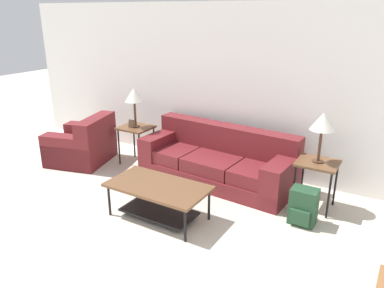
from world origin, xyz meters
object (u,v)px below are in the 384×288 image
(table_lamp_left, at_px, (134,96))
(table_lamp_right, at_px, (323,123))
(coffee_table, at_px, (158,193))
(side_table_right, at_px, (317,167))
(backpack, at_px, (303,207))
(armchair, at_px, (83,145))
(couch, at_px, (217,162))
(side_table_left, at_px, (136,131))

(table_lamp_left, relative_size, table_lamp_right, 1.00)
(coffee_table, height_order, side_table_right, side_table_right)
(side_table_right, xyz_separation_m, table_lamp_right, (0.00, 0.00, 0.60))
(table_lamp_right, bearing_deg, coffee_table, -141.63)
(side_table_right, xyz_separation_m, backpack, (-0.01, -0.47, -0.35))
(armchair, height_order, table_lamp_left, table_lamp_left)
(couch, distance_m, armchair, 2.38)
(couch, height_order, table_lamp_left, table_lamp_left)
(table_lamp_right, bearing_deg, side_table_left, -180.00)
(side_table_left, bearing_deg, armchair, -153.87)
(table_lamp_left, xyz_separation_m, table_lamp_right, (2.96, 0.00, 0.00))
(side_table_left, height_order, table_lamp_left, table_lamp_left)
(backpack, bearing_deg, table_lamp_right, 88.36)
(table_lamp_right, height_order, backpack, table_lamp_right)
(armchair, height_order, coffee_table, armchair)
(side_table_left, bearing_deg, backpack, -9.10)
(side_table_left, distance_m, side_table_right, 2.96)
(armchair, height_order, side_table_right, armchair)
(armchair, bearing_deg, coffee_table, -21.06)
(armchair, relative_size, side_table_right, 1.78)
(couch, bearing_deg, armchair, -167.82)
(table_lamp_left, bearing_deg, side_table_right, -0.00)
(armchair, distance_m, backpack, 3.80)
(side_table_left, bearing_deg, table_lamp_right, 0.00)
(armchair, xyz_separation_m, backpack, (3.79, -0.06, -0.07))
(armchair, bearing_deg, table_lamp_left, 26.13)
(couch, height_order, armchair, couch)
(armchair, relative_size, backpack, 2.51)
(side_table_right, bearing_deg, side_table_left, 180.00)
(backpack, bearing_deg, side_table_right, 88.36)
(couch, bearing_deg, coffee_table, -95.03)
(side_table_right, bearing_deg, table_lamp_right, 75.96)
(couch, bearing_deg, side_table_right, -3.43)
(couch, xyz_separation_m, coffee_table, (-0.12, -1.35, 0.03))
(armchair, height_order, backpack, armchair)
(coffee_table, bearing_deg, side_table_right, 38.37)
(side_table_left, bearing_deg, side_table_right, 0.00)
(table_lamp_left, bearing_deg, armchair, -153.87)
(couch, distance_m, side_table_left, 1.51)
(side_table_right, distance_m, table_lamp_left, 3.02)
(coffee_table, bearing_deg, table_lamp_right, 38.37)
(armchair, bearing_deg, side_table_left, 26.13)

